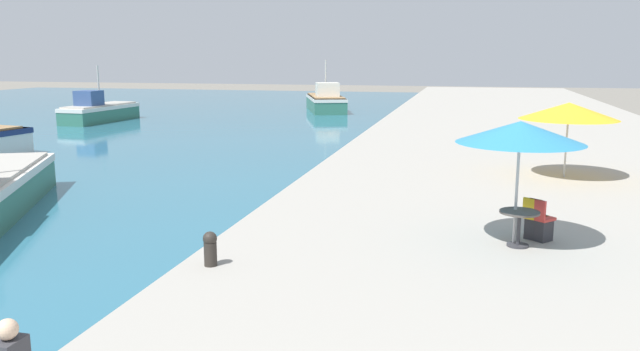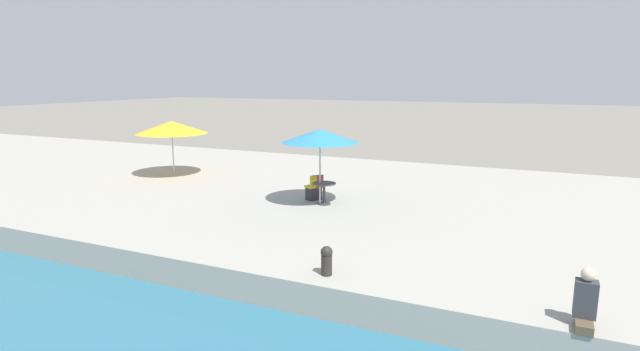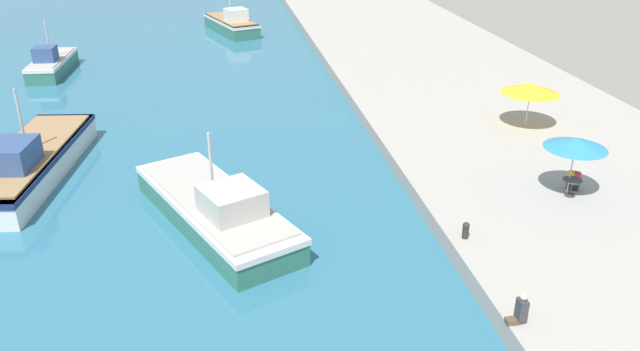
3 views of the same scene
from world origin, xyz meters
name	(u,v)px [view 1 (image 1 of 3)]	position (x,y,z in m)	size (l,w,h in m)	color
quay_promenade	(523,137)	(8.00, 37.00, 0.38)	(16.00, 90.00, 0.77)	#A39E93
fishing_boat_far	(99,111)	(-19.98, 41.52, 0.81)	(2.49, 6.71, 3.90)	#33705B
fishing_boat_distant	(326,101)	(-6.47, 53.52, 0.88)	(5.08, 8.31, 4.22)	#33705B
cafe_umbrella_pink	(520,132)	(6.18, 15.69, 3.10)	(2.55, 2.55, 2.56)	#B7B7B7
cafe_umbrella_white	(569,111)	(8.24, 23.72, 2.89)	(3.06, 3.06, 2.39)	#B7B7B7
cafe_table	(519,221)	(6.26, 15.58, 1.30)	(0.80, 0.80, 0.74)	#333338
cafe_chair_left	(541,226)	(6.75, 16.11, 1.09)	(0.59, 0.59, 0.91)	#2D2D33
cafe_chair_right	(535,224)	(6.63, 16.20, 1.09)	(0.56, 0.58, 0.91)	#2D2D33
mooring_bollard	(210,248)	(0.61, 13.00, 1.12)	(0.26, 0.26, 0.65)	#2D2823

